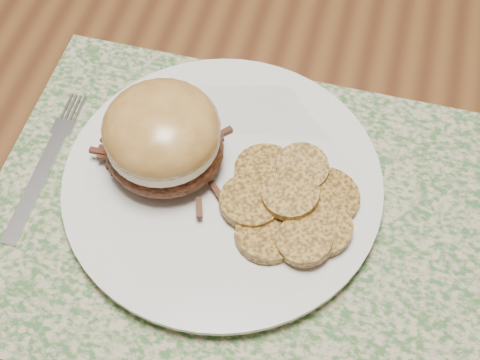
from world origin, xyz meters
name	(u,v)px	position (x,y,z in m)	size (l,w,h in m)	color
ground	(203,276)	(0.00, 0.00, 0.00)	(3.50, 3.50, 0.00)	brown
dining_table	(177,43)	(0.00, 0.00, 0.67)	(1.50, 0.90, 0.75)	brown
placemat	(246,219)	(0.15, -0.26, 0.75)	(0.45, 0.33, 0.00)	#385F31
dinner_plate	(223,183)	(0.12, -0.23, 0.76)	(0.26, 0.26, 0.02)	silver
pork_sandwich	(163,137)	(0.07, -0.23, 0.81)	(0.11, 0.11, 0.08)	black
roasted_potatoes	(291,203)	(0.18, -0.25, 0.78)	(0.14, 0.14, 0.03)	olive
fork	(46,164)	(-0.04, -0.25, 0.76)	(0.02, 0.16, 0.00)	#B8B7BF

